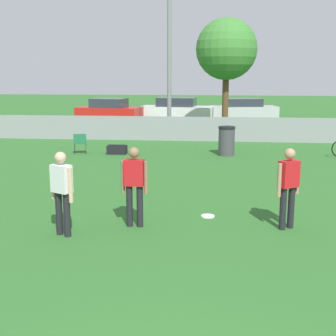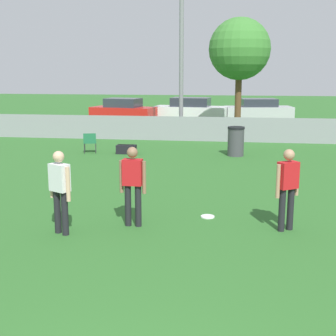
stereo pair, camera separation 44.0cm
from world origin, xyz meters
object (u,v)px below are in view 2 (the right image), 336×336
player_thrower_red (133,181)px  gear_bag_sideline (126,149)px  frisbee_disc (208,217)px  folding_chair_sideline (90,141)px  light_pole (182,17)px  player_defender_red (287,184)px  parked_car_red (123,110)px  parked_car_silver (258,110)px  tree_near_pole (240,49)px  trash_bin (236,141)px  player_receiver_white (60,187)px  parked_car_white (191,110)px

player_thrower_red → gear_bag_sideline: player_thrower_red is taller
frisbee_disc → folding_chair_sideline: size_ratio=0.38×
light_pole → player_thrower_red: light_pole is taller
player_defender_red → frisbee_disc: player_defender_red is taller
parked_car_red → parked_car_silver: parked_car_red is taller
tree_near_pole → player_defender_red: bearing=-86.2°
player_defender_red → parked_car_silver: bearing=54.7°
folding_chair_sideline → gear_bag_sideline: (1.41, 0.08, -0.29)m
player_thrower_red → gear_bag_sideline: (-2.13, 8.34, -0.77)m
tree_near_pole → trash_bin: 7.50m
light_pole → player_receiver_white: (-0.64, -14.05, -4.61)m
tree_near_pole → frisbee_disc: size_ratio=19.04×
player_receiver_white → frisbee_disc: 3.23m
light_pole → folding_chair_sideline: 7.78m
light_pole → frisbee_disc: bearing=-80.6°
frisbee_disc → parked_car_silver: 21.39m
frisbee_disc → parked_car_silver: parked_car_silver is taller
light_pole → player_defender_red: light_pole is taller
tree_near_pole → gear_bag_sideline: size_ratio=7.76×
player_thrower_red → folding_chair_sideline: bearing=115.0°
parked_car_white → player_receiver_white: bearing=-84.6°
parked_car_red → tree_near_pole: bearing=-22.3°
tree_near_pole → parked_car_white: (-2.95, 5.71, -3.44)m
light_pole → trash_bin: 7.48m
parked_car_red → player_defender_red: bearing=-57.0°
light_pole → folding_chair_sideline: (-2.91, -5.11, -5.09)m
folding_chair_sideline → trash_bin: (5.55, 0.21, 0.09)m
player_defender_red → folding_chair_sideline: size_ratio=2.09×
light_pole → player_thrower_red: size_ratio=5.86×
frisbee_disc → trash_bin: size_ratio=0.28×
trash_bin → parked_car_white: (-2.91, 12.29, 0.16)m
gear_bag_sideline → parked_car_silver: size_ratio=0.16×
player_defender_red → parked_car_red: player_defender_red is taller
player_receiver_white → parked_car_white: 21.44m
player_receiver_white → gear_bag_sideline: 9.09m
parked_car_red → player_receiver_white: bearing=-69.0°
player_thrower_red → parked_car_silver: 22.35m
light_pole → frisbee_disc: size_ratio=31.83×
trash_bin → player_receiver_white: bearing=-109.7°
player_thrower_red → frisbee_disc: 1.90m
player_defender_red → light_pole: bearing=71.1°
trash_bin → parked_car_red: 13.17m
parked_car_red → parked_car_white: 4.26m
tree_near_pole → player_receiver_white: bearing=-101.9°
tree_near_pole → light_pole: bearing=-148.1°
player_defender_red → parked_car_white: size_ratio=0.35×
tree_near_pole → gear_bag_sideline: (-4.18, -6.71, -3.98)m
tree_near_pole → player_receiver_white: tree_near_pole is taller
trash_bin → tree_near_pole: bearing=89.6°
tree_near_pole → player_thrower_red: size_ratio=3.50×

